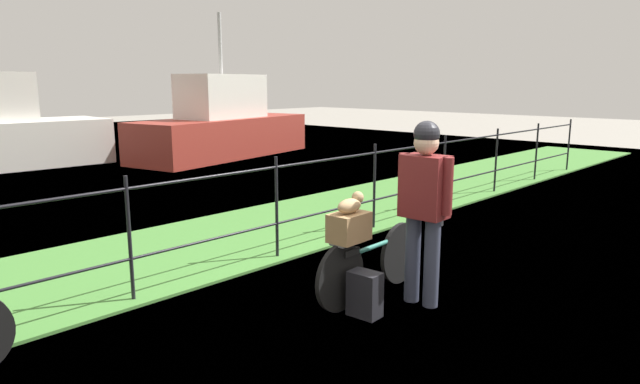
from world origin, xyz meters
TOP-DOWN VIEW (x-y plane):
  - ground_plane at (0.00, 0.00)m, footprint 60.00×60.00m
  - grass_strip at (0.00, 3.24)m, footprint 27.00×2.40m
  - harbor_water at (0.00, 10.40)m, footprint 30.00×30.00m
  - iron_fence at (0.00, 2.21)m, footprint 18.04×0.04m
  - bicycle_main at (-0.16, 0.70)m, footprint 1.58×0.17m
  - wooden_crate at (-0.51, 0.68)m, footprint 0.38×0.26m
  - terrier_dog at (-0.48, 0.69)m, footprint 0.32×0.15m
  - cyclist_person at (0.02, 0.26)m, footprint 0.28×0.54m
  - backpack_on_paving at (-0.56, 0.45)m, footprint 0.20×0.29m
  - mooring_bollard at (2.61, 1.71)m, footprint 0.20×0.20m
  - moored_boat_mid at (5.07, 10.05)m, footprint 5.77×2.94m

SIDE VIEW (x-z plane):
  - ground_plane at x=0.00m, z-range 0.00..0.00m
  - harbor_water at x=0.00m, z-range 0.00..0.00m
  - grass_strip at x=0.00m, z-range 0.00..0.03m
  - backpack_on_paving at x=-0.56m, z-range 0.00..0.40m
  - mooring_bollard at x=2.61m, z-range 0.00..0.43m
  - bicycle_main at x=-0.16m, z-range 0.02..0.64m
  - iron_fence at x=0.00m, z-range 0.09..1.28m
  - wooden_crate at x=-0.51m, z-range 0.62..0.88m
  - moored_boat_mid at x=5.07m, z-range -1.10..2.73m
  - terrier_dog at x=-0.48m, z-range 0.86..1.04m
  - cyclist_person at x=0.02m, z-range 0.16..1.84m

